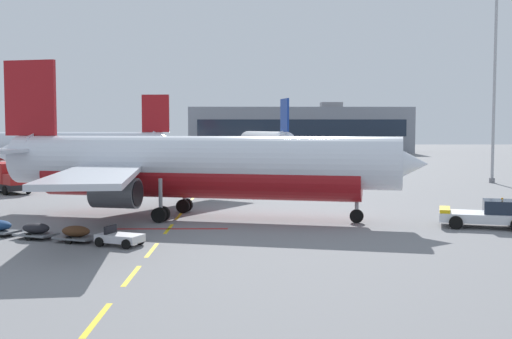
{
  "coord_description": "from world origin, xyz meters",
  "views": [
    {
      "loc": [
        23.37,
        -19.0,
        6.77
      ],
      "look_at": [
        24.01,
        30.13,
        3.47
      ],
      "focal_mm": 42.95,
      "sensor_mm": 36.0,
      "label": 1
    }
  ],
  "objects": [
    {
      "name": "airliner_foreground",
      "position": [
        19.01,
        27.29,
        3.95
      ],
      "size": [
        34.52,
        33.71,
        12.2
      ],
      "color": "silver",
      "rests_on": "ground"
    },
    {
      "name": "apron_light_mast_far",
      "position": [
        53.87,
        56.74,
        17.77
      ],
      "size": [
        1.8,
        1.8,
        29.12
      ],
      "color": "slate",
      "rests_on": "ground"
    },
    {
      "name": "airliner_far_center",
      "position": [
        26.95,
        104.93,
        3.94
      ],
      "size": [
        33.62,
        34.43,
        12.16
      ],
      "color": "white",
      "rests_on": "ground"
    },
    {
      "name": "ground",
      "position": [
        40.0,
        40.0,
        0.0
      ],
      "size": [
        400.0,
        400.0,
        0.0
      ],
      "primitive_type": "plane",
      "color": "slate"
    },
    {
      "name": "baggage_train",
      "position": [
        11.74,
        17.82,
        0.53
      ],
      "size": [
        11.26,
        5.85,
        1.14
      ],
      "color": "silver",
      "rests_on": "ground"
    },
    {
      "name": "fuel_service_truck",
      "position": [
        -2.12,
        45.76,
        1.65
      ],
      "size": [
        6.52,
        6.76,
        3.14
      ],
      "color": "black",
      "rests_on": "ground"
    },
    {
      "name": "pushback_tug",
      "position": [
        39.85,
        22.35,
        0.9
      ],
      "size": [
        6.56,
        4.48,
        2.08
      ],
      "color": "silver",
      "rests_on": "ground"
    },
    {
      "name": "apron_paint_markings",
      "position": [
        18.0,
        37.64,
        0.0
      ],
      "size": [
        8.0,
        95.22,
        0.01
      ],
      "color": "yellow",
      "rests_on": "ground"
    },
    {
      "name": "airliner_mid_left",
      "position": [
        -4.86,
        80.67,
        3.95
      ],
      "size": [
        34.8,
        34.54,
        12.2
      ],
      "color": "silver",
      "rests_on": "ground"
    },
    {
      "name": "terminal_satellite",
      "position": [
        37.98,
        156.05,
        6.34
      ],
      "size": [
        61.43,
        20.11,
        14.23
      ],
      "color": "gray",
      "rests_on": "ground"
    }
  ]
}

